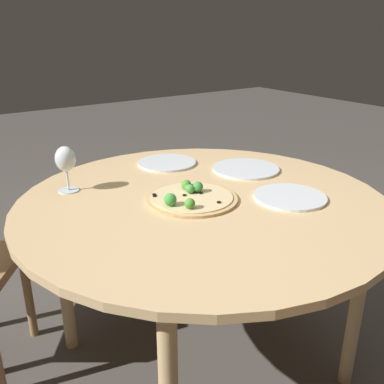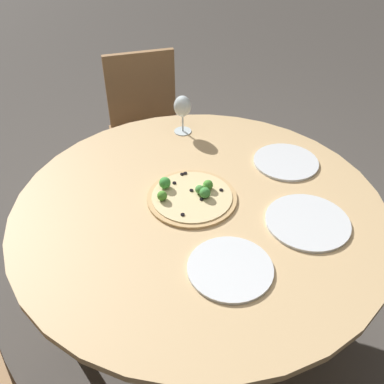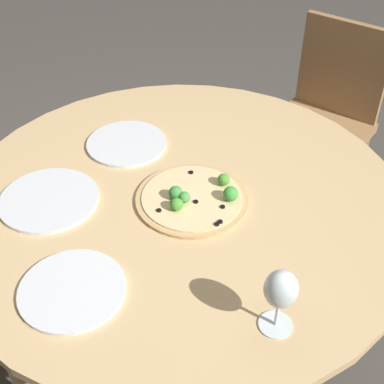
{
  "view_description": "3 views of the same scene",
  "coord_description": "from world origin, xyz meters",
  "px_view_note": "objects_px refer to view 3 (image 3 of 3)",
  "views": [
    {
      "loc": [
        1.11,
        -0.83,
        1.3
      ],
      "look_at": [
        -0.01,
        -0.04,
        0.76
      ],
      "focal_mm": 40.0,
      "sensor_mm": 36.0,
      "label": 1
    },
    {
      "loc": [
        0.89,
        0.69,
        1.69
      ],
      "look_at": [
        -0.01,
        -0.04,
        0.76
      ],
      "focal_mm": 40.0,
      "sensor_mm": 36.0,
      "label": 2
    },
    {
      "loc": [
        -1.07,
        -0.43,
        1.71
      ],
      "look_at": [
        -0.01,
        -0.04,
        0.76
      ],
      "focal_mm": 50.0,
      "sensor_mm": 36.0,
      "label": 3
    }
  ],
  "objects_px": {
    "plate_far": "(127,143)",
    "plate_near": "(49,199)",
    "chair_2": "(323,118)",
    "pizza": "(193,198)",
    "wine_glass": "(281,291)",
    "plate_side": "(72,290)"
  },
  "relations": [
    {
      "from": "plate_side",
      "to": "chair_2",
      "type": "bearing_deg",
      "value": -15.78
    },
    {
      "from": "wine_glass",
      "to": "plate_side",
      "type": "height_order",
      "value": "wine_glass"
    },
    {
      "from": "plate_far",
      "to": "plate_side",
      "type": "xyz_separation_m",
      "value": [
        -0.59,
        -0.14,
        0.0
      ]
    },
    {
      "from": "pizza",
      "to": "plate_far",
      "type": "bearing_deg",
      "value": 58.07
    },
    {
      "from": "plate_far",
      "to": "plate_side",
      "type": "bearing_deg",
      "value": -166.37
    },
    {
      "from": "wine_glass",
      "to": "plate_side",
      "type": "relative_size",
      "value": 0.67
    },
    {
      "from": "chair_2",
      "to": "plate_far",
      "type": "xyz_separation_m",
      "value": [
        -0.79,
        0.53,
        0.25
      ]
    },
    {
      "from": "plate_far",
      "to": "plate_side",
      "type": "height_order",
      "value": "same"
    },
    {
      "from": "wine_glass",
      "to": "plate_near",
      "type": "relative_size",
      "value": 0.61
    },
    {
      "from": "plate_near",
      "to": "plate_side",
      "type": "height_order",
      "value": "same"
    },
    {
      "from": "wine_glass",
      "to": "plate_far",
      "type": "relative_size",
      "value": 0.66
    },
    {
      "from": "plate_far",
      "to": "plate_near",
      "type": "bearing_deg",
      "value": 165.48
    },
    {
      "from": "plate_near",
      "to": "plate_side",
      "type": "bearing_deg",
      "value": -139.11
    },
    {
      "from": "plate_near",
      "to": "pizza",
      "type": "bearing_deg",
      "value": -69.61
    },
    {
      "from": "chair_2",
      "to": "plate_far",
      "type": "relative_size",
      "value": 3.42
    },
    {
      "from": "chair_2",
      "to": "plate_far",
      "type": "height_order",
      "value": "chair_2"
    },
    {
      "from": "chair_2",
      "to": "plate_near",
      "type": "relative_size",
      "value": 3.13
    },
    {
      "from": "pizza",
      "to": "plate_side",
      "type": "height_order",
      "value": "pizza"
    },
    {
      "from": "chair_2",
      "to": "plate_side",
      "type": "bearing_deg",
      "value": -89.6
    },
    {
      "from": "pizza",
      "to": "wine_glass",
      "type": "distance_m",
      "value": 0.47
    },
    {
      "from": "chair_2",
      "to": "plate_far",
      "type": "bearing_deg",
      "value": -107.64
    },
    {
      "from": "chair_2",
      "to": "pizza",
      "type": "height_order",
      "value": "chair_2"
    }
  ]
}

